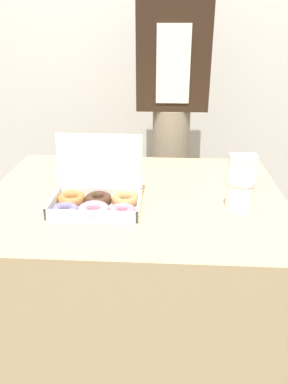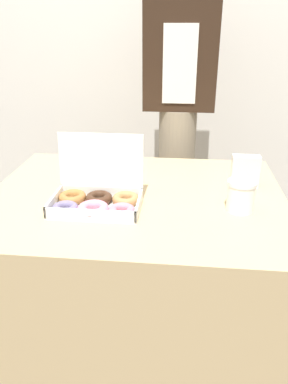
{
  "view_description": "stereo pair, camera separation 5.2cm",
  "coord_description": "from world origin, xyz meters",
  "px_view_note": "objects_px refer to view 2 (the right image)",
  "views": [
    {
      "loc": [
        0.12,
        -1.3,
        1.34
      ],
      "look_at": [
        0.04,
        -0.11,
        0.8
      ],
      "focal_mm": 35.0,
      "sensor_mm": 36.0,
      "label": 1
    },
    {
      "loc": [
        0.17,
        -1.29,
        1.34
      ],
      "look_at": [
        0.04,
        -0.11,
        0.8
      ],
      "focal_mm": 35.0,
      "sensor_mm": 36.0,
      "label": 2
    }
  ],
  "objects_px": {
    "donut_box": "(97,198)",
    "coffee_cup": "(241,196)",
    "napkin_holder": "(245,171)",
    "person_customer": "(179,105)"
  },
  "relations": [
    {
      "from": "donut_box",
      "to": "coffee_cup",
      "type": "distance_m",
      "value": 0.5
    },
    {
      "from": "napkin_holder",
      "to": "person_customer",
      "type": "distance_m",
      "value": 0.65
    },
    {
      "from": "coffee_cup",
      "to": "napkin_holder",
      "type": "height_order",
      "value": "napkin_holder"
    },
    {
      "from": "donut_box",
      "to": "coffee_cup",
      "type": "relative_size",
      "value": 2.93
    },
    {
      "from": "donut_box",
      "to": "napkin_holder",
      "type": "xyz_separation_m",
      "value": [
        0.55,
        0.25,
        0.03
      ]
    },
    {
      "from": "person_customer",
      "to": "donut_box",
      "type": "bearing_deg",
      "value": -107.99
    },
    {
      "from": "donut_box",
      "to": "person_customer",
      "type": "relative_size",
      "value": 0.19
    },
    {
      "from": "donut_box",
      "to": "coffee_cup",
      "type": "bearing_deg",
      "value": 3.44
    },
    {
      "from": "napkin_holder",
      "to": "coffee_cup",
      "type": "bearing_deg",
      "value": -101.33
    },
    {
      "from": "coffee_cup",
      "to": "person_customer",
      "type": "bearing_deg",
      "value": 106.76
    }
  ]
}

